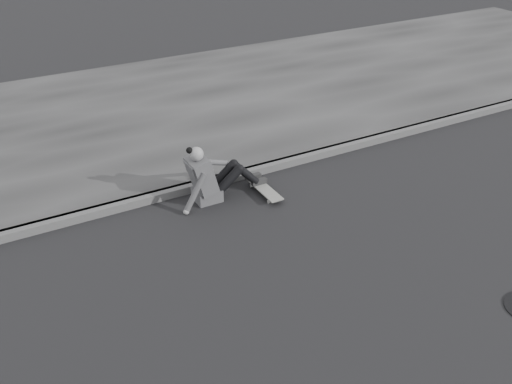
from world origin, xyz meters
The scene contains 5 objects.
ground centered at (0.00, 0.00, 0.00)m, with size 80.00×80.00×0.00m, color black.
curb centered at (0.00, 2.58, 0.06)m, with size 24.00×0.16×0.12m, color #4F4F4F.
sidewalk centered at (0.00, 5.60, 0.06)m, with size 24.00×6.00×0.12m, color #313131.
skateboard centered at (-0.36, 1.98, 0.07)m, with size 0.20×0.78×0.09m.
seated_woman centered at (-1.09, 2.23, 0.36)m, with size 1.38×0.46×0.88m.
Camera 1 is at (-3.95, -4.25, 4.21)m, focal length 40.00 mm.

